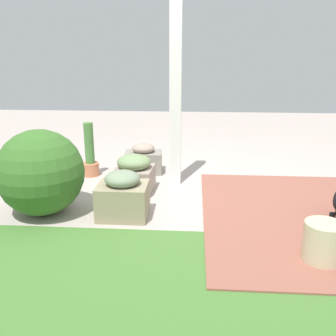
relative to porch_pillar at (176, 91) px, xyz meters
name	(u,v)px	position (x,y,z in m)	size (l,w,h in m)	color
ground_plane	(190,191)	(-0.18, 0.28, -1.08)	(12.00, 12.00, 0.00)	#B2A39A
brick_path	(299,217)	(-1.22, 0.92, -1.07)	(1.80, 2.40, 0.02)	#935444
porch_pillar	(176,91)	(0.00, 0.00, 0.00)	(0.13, 0.13, 2.15)	white
stone_planter_nearest	(144,159)	(0.43, -0.37, -0.90)	(0.49, 0.36, 0.38)	gray
stone_planter_near	(134,174)	(0.43, 0.33, -0.87)	(0.43, 0.45, 0.42)	gray
stone_planter_mid	(123,196)	(0.43, 1.01, -0.87)	(0.46, 0.39, 0.45)	gray
round_shrub	(41,173)	(1.21, 0.98, -0.67)	(0.81, 0.81, 0.81)	#376826
terracotta_pot_tall	(90,157)	(1.07, -0.19, -0.83)	(0.21, 0.21, 0.67)	#C67551
ceramic_urn	(323,243)	(-1.17, 1.70, -0.92)	(0.28, 0.28, 0.31)	beige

